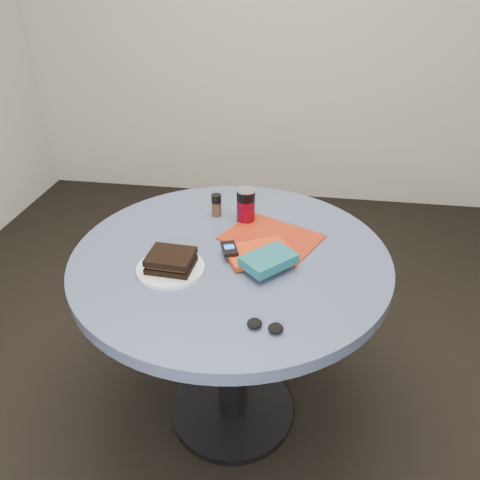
# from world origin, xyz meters

# --- Properties ---
(ground) EXTENTS (4.00, 4.00, 0.00)m
(ground) POSITION_xyz_m (0.00, 0.00, 0.00)
(ground) COLOR black
(ground) RESTS_ON ground
(table) EXTENTS (1.00, 1.00, 0.75)m
(table) POSITION_xyz_m (0.00, 0.00, 0.59)
(table) COLOR black
(table) RESTS_ON ground
(plate) EXTENTS (0.23, 0.23, 0.01)m
(plate) POSITION_xyz_m (-0.16, -0.12, 0.76)
(plate) COLOR white
(plate) RESTS_ON table
(sandwich) EXTENTS (0.14, 0.12, 0.05)m
(sandwich) POSITION_xyz_m (-0.16, -0.12, 0.79)
(sandwich) COLOR black
(sandwich) RESTS_ON plate
(soda_can) EXTENTS (0.08, 0.08, 0.12)m
(soda_can) POSITION_xyz_m (0.02, 0.21, 0.81)
(soda_can) COLOR #5E0415
(soda_can) RESTS_ON table
(pepper_grinder) EXTENTS (0.04, 0.04, 0.08)m
(pepper_grinder) POSITION_xyz_m (-0.09, 0.24, 0.79)
(pepper_grinder) COLOR #3D2B1A
(pepper_grinder) RESTS_ON table
(magazine) EXTENTS (0.36, 0.33, 0.01)m
(magazine) POSITION_xyz_m (0.12, 0.11, 0.75)
(magazine) COLOR maroon
(magazine) RESTS_ON table
(red_book) EXTENTS (0.24, 0.21, 0.02)m
(red_book) POSITION_xyz_m (0.09, -0.01, 0.76)
(red_book) COLOR #B42F0E
(red_book) RESTS_ON magazine
(novel) EXTENTS (0.18, 0.18, 0.03)m
(novel) POSITION_xyz_m (0.13, -0.08, 0.79)
(novel) COLOR #13535E
(novel) RESTS_ON red_book
(mp3_player) EXTENTS (0.07, 0.09, 0.01)m
(mp3_player) POSITION_xyz_m (-0.00, -0.02, 0.78)
(mp3_player) COLOR black
(mp3_player) RESTS_ON red_book
(headphones) EXTENTS (0.10, 0.06, 0.02)m
(headphones) POSITION_xyz_m (0.14, -0.33, 0.76)
(headphones) COLOR black
(headphones) RESTS_ON table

